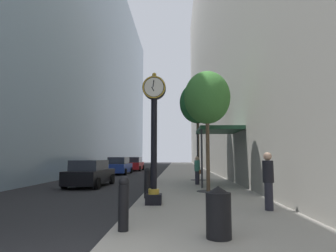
% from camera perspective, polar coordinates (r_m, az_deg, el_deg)
% --- Properties ---
extents(ground_plane, '(110.00, 110.00, 0.00)m').
position_cam_1_polar(ground_plane, '(31.65, -0.94, -9.24)').
color(ground_plane, '#262628').
rests_on(ground_plane, ground).
extents(sidewalk_right, '(5.15, 80.00, 0.14)m').
position_cam_1_polar(sidewalk_right, '(34.62, 3.62, -8.84)').
color(sidewalk_right, '#9E998E').
rests_on(sidewalk_right, ground).
extents(building_block_left, '(9.00, 80.00, 29.88)m').
position_cam_1_polar(building_block_left, '(39.37, -18.91, 13.85)').
color(building_block_left, '#849EB2').
rests_on(building_block_left, ground).
extents(building_block_right, '(9.00, 80.00, 36.09)m').
position_cam_1_polar(building_block_right, '(39.04, 14.47, 18.81)').
color(building_block_right, gray).
rests_on(building_block_right, ground).
extents(street_clock, '(0.84, 0.55, 4.70)m').
position_cam_1_polar(street_clock, '(10.32, -2.78, -0.87)').
color(street_clock, black).
rests_on(street_clock, sidewalk_right).
extents(bollard_nearest, '(0.25, 0.25, 1.21)m').
position_cam_1_polar(bollard_nearest, '(6.82, -8.75, -14.63)').
color(bollard_nearest, black).
rests_on(bollard_nearest, sidewalk_right).
extents(bollard_third, '(0.25, 0.25, 1.21)m').
position_cam_1_polar(bollard_third, '(11.81, -4.15, -10.98)').
color(bollard_third, black).
rests_on(bollard_third, sidewalk_right).
extents(bollard_fourth, '(0.25, 0.25, 1.21)m').
position_cam_1_polar(bollard_fourth, '(14.32, -3.08, -10.11)').
color(bollard_fourth, black).
rests_on(bollard_fourth, sidewalk_right).
extents(street_tree_near, '(2.25, 2.25, 5.83)m').
position_cam_1_polar(street_tree_near, '(14.34, 7.71, 5.47)').
color(street_tree_near, '#333335').
rests_on(street_tree_near, sidewalk_right).
extents(street_tree_mid_near, '(2.58, 2.58, 6.97)m').
position_cam_1_polar(street_tree_mid_near, '(20.95, 5.85, 4.49)').
color(street_tree_mid_near, '#333335').
rests_on(street_tree_mid_near, sidewalk_right).
extents(trash_bin, '(0.53, 0.53, 1.05)m').
position_cam_1_polar(trash_bin, '(6.27, 9.93, -16.26)').
color(trash_bin, black).
rests_on(trash_bin, sidewalk_right).
extents(pedestrian_walking, '(0.52, 0.46, 1.66)m').
position_cam_1_polar(pedestrian_walking, '(17.48, 5.80, -8.56)').
color(pedestrian_walking, '#23232D').
rests_on(pedestrian_walking, sidewalk_right).
extents(pedestrian_by_clock, '(0.44, 0.44, 1.79)m').
position_cam_1_polar(pedestrian_by_clock, '(9.69, 19.17, -9.85)').
color(pedestrian_by_clock, '#23232D').
rests_on(pedestrian_by_clock, sidewalk_right).
extents(storefront_awning, '(2.40, 3.60, 3.30)m').
position_cam_1_polar(storefront_awning, '(17.29, 9.75, -0.99)').
color(storefront_awning, '#235138').
rests_on(storefront_awning, sidewalk_right).
extents(car_red_near, '(1.99, 4.63, 1.69)m').
position_cam_1_polar(car_red_near, '(36.68, -6.58, -7.47)').
color(car_red_near, '#AD191E').
rests_on(car_red_near, ground).
extents(car_black_mid, '(2.21, 4.51, 1.57)m').
position_cam_1_polar(car_black_mid, '(18.19, -15.11, -9.04)').
color(car_black_mid, black).
rests_on(car_black_mid, ground).
extents(car_blue_far, '(2.17, 4.64, 1.71)m').
position_cam_1_polar(car_blue_far, '(29.72, -9.62, -7.77)').
color(car_blue_far, navy).
rests_on(car_blue_far, ground).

